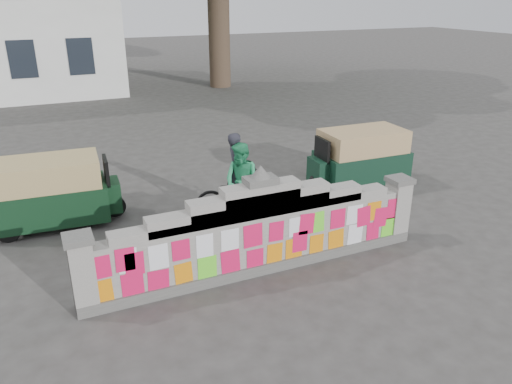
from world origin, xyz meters
TOP-DOWN VIEW (x-y plane):
  - ground at (0.00, 0.00)m, footprint 100.00×100.00m
  - parapet_wall at (-0.00, -0.01)m, footprint 6.48×0.44m
  - cyclist_bike at (0.56, 2.46)m, footprint 1.94×0.98m
  - cyclist_rider at (0.56, 2.46)m, footprint 0.50×0.66m
  - pedestrian at (0.58, 2.19)m, footprint 1.02×1.06m
  - rickshaw_left at (-3.20, 3.56)m, footprint 2.71×1.40m
  - rickshaw_right at (4.13, 2.85)m, footprint 2.67×1.31m

SIDE VIEW (x-z plane):
  - ground at x=0.00m, z-range 0.00..0.00m
  - cyclist_bike at x=0.56m, z-range 0.00..0.97m
  - parapet_wall at x=0.00m, z-range -0.26..1.75m
  - rickshaw_right at x=4.13m, z-range 0.03..1.50m
  - rickshaw_left at x=-3.20m, z-range 0.03..1.51m
  - cyclist_rider at x=0.56m, z-range 0.00..1.65m
  - pedestrian at x=0.58m, z-range 0.00..1.73m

